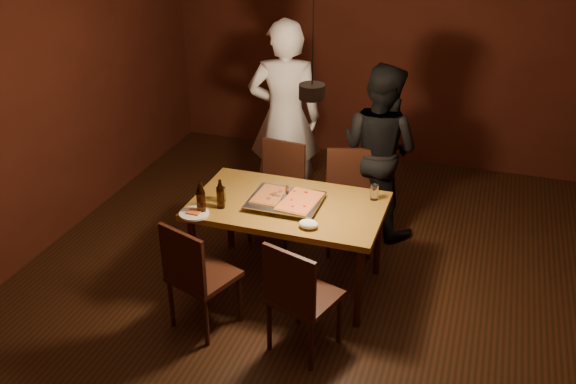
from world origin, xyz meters
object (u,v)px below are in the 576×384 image
(plate_slice, at_px, (194,213))
(chair_far_right, at_px, (350,190))
(diner_dark, at_px, (379,150))
(beer_bottle_a, at_px, (201,197))
(chair_near_right, at_px, (298,290))
(beer_bottle_b, at_px, (220,194))
(chair_near_left, at_px, (195,269))
(pizza_tray, at_px, (285,202))
(diner_white, at_px, (285,118))
(pendant_lamp, at_px, (312,90))
(chair_far_left, at_px, (279,181))
(dining_table, at_px, (288,212))

(plate_slice, bearing_deg, chair_far_right, 51.18)
(chair_far_right, xyz_separation_m, diner_dark, (0.18, 0.36, 0.27))
(beer_bottle_a, distance_m, diner_dark, 1.84)
(chair_far_right, height_order, chair_near_right, same)
(beer_bottle_b, bearing_deg, chair_far_right, 51.79)
(chair_far_right, relative_size, chair_near_left, 0.96)
(pizza_tray, bearing_deg, diner_white, 112.21)
(pizza_tray, relative_size, beer_bottle_b, 2.32)
(pizza_tray, distance_m, beer_bottle_a, 0.66)
(chair_near_right, xyz_separation_m, pendant_lamp, (-0.10, 0.60, 1.22))
(pizza_tray, bearing_deg, pendant_lamp, -30.73)
(chair_near_right, relative_size, beer_bottle_b, 2.23)
(beer_bottle_a, bearing_deg, chair_far_left, 77.41)
(dining_table, height_order, pizza_tray, pizza_tray)
(chair_near_left, height_order, pendant_lamp, pendant_lamp)
(chair_near_left, xyz_separation_m, beer_bottle_b, (-0.02, 0.55, 0.33))
(pendant_lamp, bearing_deg, pizza_tray, 145.79)
(beer_bottle_a, xyz_separation_m, diner_dark, (1.08, 1.49, -0.08))
(pizza_tray, height_order, plate_slice, pizza_tray)
(dining_table, relative_size, chair_near_right, 2.83)
(chair_near_right, distance_m, diner_white, 2.26)
(diner_dark, bearing_deg, dining_table, 89.02)
(chair_near_right, relative_size, beer_bottle_a, 2.02)
(chair_far_left, height_order, diner_white, diner_white)
(diner_dark, bearing_deg, chair_near_left, 86.40)
(dining_table, xyz_separation_m, chair_near_left, (-0.45, -0.78, -0.14))
(beer_bottle_b, distance_m, plate_slice, 0.25)
(chair_near_right, bearing_deg, beer_bottle_b, 162.97)
(chair_near_left, bearing_deg, chair_near_right, 18.63)
(diner_white, bearing_deg, chair_far_right, 130.67)
(beer_bottle_a, xyz_separation_m, pendant_lamp, (0.82, 0.15, 0.88))
(chair_near_left, height_order, diner_dark, diner_dark)
(chair_far_right, bearing_deg, plate_slice, 35.56)
(chair_near_right, distance_m, pendant_lamp, 1.37)
(chair_far_left, xyz_separation_m, chair_far_right, (0.66, 0.02, 0.00))
(chair_far_left, bearing_deg, pendant_lamp, 127.11)
(beer_bottle_b, distance_m, diner_dark, 1.68)
(dining_table, xyz_separation_m, plate_slice, (-0.62, -0.39, 0.08))
(chair_far_left, distance_m, chair_near_left, 1.54)
(plate_slice, bearing_deg, pendant_lamp, 12.99)
(beer_bottle_b, height_order, diner_white, diner_white)
(chair_near_left, xyz_separation_m, pendant_lamp, (0.68, 0.58, 1.22))
(chair_near_right, distance_m, beer_bottle_b, 1.04)
(chair_far_right, height_order, diner_white, diner_white)
(diner_white, bearing_deg, chair_far_left, 86.46)
(plate_slice, bearing_deg, chair_near_right, -22.67)
(chair_near_left, height_order, chair_near_right, same)
(chair_far_right, height_order, beer_bottle_a, beer_bottle_a)
(dining_table, distance_m, diner_white, 1.39)
(chair_far_left, bearing_deg, dining_table, 120.06)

